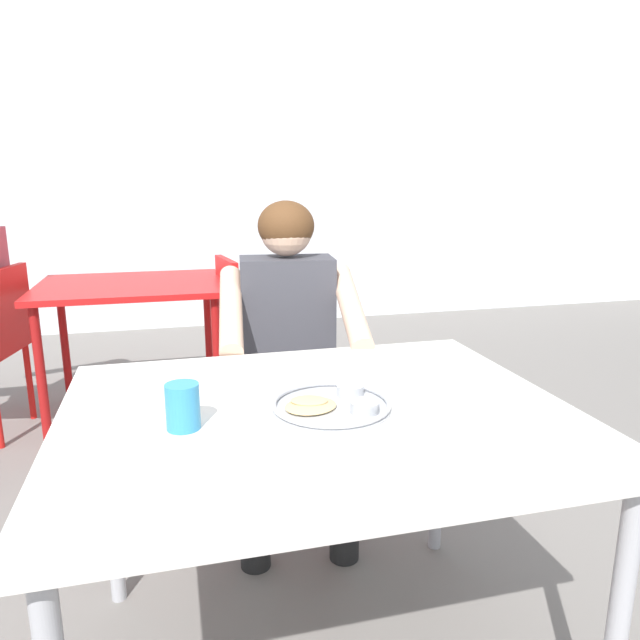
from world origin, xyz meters
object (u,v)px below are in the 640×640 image
(chair_foreground, at_px, (284,378))
(chair_red_right, at_px, (248,319))
(drinking_cup, at_px, (183,405))
(table_background_red, at_px, (132,299))
(thali_tray, at_px, (333,403))
(table_foreground, at_px, (318,434))
(diner_foreground, at_px, (290,337))

(chair_foreground, relative_size, chair_red_right, 0.96)
(chair_foreground, height_order, chair_red_right, chair_red_right)
(drinking_cup, xyz_separation_m, table_background_red, (-0.22, 1.95, -0.14))
(thali_tray, bearing_deg, chair_red_right, 88.48)
(chair_foreground, bearing_deg, table_background_red, 123.70)
(table_foreground, bearing_deg, chair_red_right, 87.46)
(chair_foreground, bearing_deg, drinking_cup, -112.22)
(thali_tray, height_order, diner_foreground, diner_foreground)
(chair_foreground, bearing_deg, table_foreground, -96.18)
(drinking_cup, relative_size, chair_red_right, 0.12)
(table_foreground, distance_m, thali_tray, 0.09)
(drinking_cup, bearing_deg, table_background_red, 96.36)
(chair_foreground, xyz_separation_m, diner_foreground, (-0.02, -0.21, 0.23))
(drinking_cup, bearing_deg, thali_tray, 4.76)
(diner_foreground, xyz_separation_m, chair_red_right, (-0.00, 1.18, -0.21))
(table_foreground, xyz_separation_m, chair_red_right, (0.09, 1.93, -0.17))
(table_foreground, xyz_separation_m, thali_tray, (0.03, -0.01, 0.08))
(drinking_cup, relative_size, diner_foreground, 0.08)
(thali_tray, relative_size, table_background_red, 0.30)
(diner_foreground, bearing_deg, table_foreground, -96.56)
(thali_tray, relative_size, chair_red_right, 0.33)
(chair_red_right, bearing_deg, table_foreground, -92.54)
(table_background_red, xyz_separation_m, chair_red_right, (0.61, 0.02, -0.15))
(diner_foreground, bearing_deg, thali_tray, -93.93)
(drinking_cup, bearing_deg, chair_red_right, 78.73)
(chair_foreground, bearing_deg, diner_foreground, -94.85)
(chair_foreground, relative_size, diner_foreground, 0.68)
(thali_tray, xyz_separation_m, table_background_red, (-0.56, 1.92, -0.10))
(table_foreground, relative_size, chair_red_right, 1.39)
(table_foreground, bearing_deg, chair_foreground, 83.82)
(table_foreground, xyz_separation_m, chair_foreground, (0.10, 0.97, -0.19))
(chair_foreground, xyz_separation_m, table_background_red, (-0.63, 0.94, 0.17))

